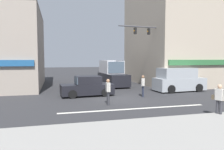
# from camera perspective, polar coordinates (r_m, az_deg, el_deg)

# --- Properties ---
(ground_plane) EXTENTS (120.00, 120.00, 0.00)m
(ground_plane) POSITION_cam_1_polar(r_m,az_deg,el_deg) (16.35, 1.73, -6.12)
(ground_plane) COLOR #2B2B2D
(lane_marking_stripe) EXTENTS (9.00, 0.24, 0.01)m
(lane_marking_stripe) POSITION_cam_1_polar(r_m,az_deg,el_deg) (13.10, 6.11, -8.75)
(lane_marking_stripe) COLOR silver
(lane_marking_stripe) RESTS_ON ground
(sidewalk_curb) EXTENTS (40.00, 5.00, 0.16)m
(sidewalk_curb) POSITION_cam_1_polar(r_m,az_deg,el_deg) (8.77, 18.22, -15.08)
(sidewalk_curb) COLOR gray
(sidewalk_curb) RESTS_ON ground
(building_right_corner) EXTENTS (13.83, 11.97, 11.90)m
(building_right_corner) POSITION_cam_1_polar(r_m,az_deg,el_deg) (29.01, 20.34, 9.96)
(building_right_corner) COLOR tan
(building_right_corner) RESTS_ON ground
(street_tree) EXTENTS (3.19, 3.19, 5.45)m
(street_tree) POSITION_cam_1_polar(r_m,az_deg,el_deg) (23.99, 13.23, 6.29)
(street_tree) COLOR #4C3823
(street_tree) RESTS_ON ground
(utility_pole_near_left) EXTENTS (1.40, 0.22, 7.05)m
(utility_pole_near_left) POSITION_cam_1_polar(r_m,az_deg,el_deg) (19.58, -23.59, 6.04)
(utility_pole_near_left) COLOR brown
(utility_pole_near_left) RESTS_ON ground
(utility_pole_far_right) EXTENTS (1.40, 0.22, 8.91)m
(utility_pole_far_right) POSITION_cam_1_polar(r_m,az_deg,el_deg) (26.80, 13.64, 7.72)
(utility_pole_far_right) COLOR brown
(utility_pole_far_right) RESTS_ON ground
(traffic_light_mast) EXTENTS (4.87, 0.63, 6.20)m
(traffic_light_mast) POSITION_cam_1_polar(r_m,az_deg,el_deg) (21.82, 11.14, 7.43)
(traffic_light_mast) COLOR #47474C
(traffic_light_mast) RESTS_ON ground
(box_truck_waiting_far) EXTENTS (2.44, 5.69, 2.75)m
(box_truck_waiting_far) POSITION_cam_1_polar(r_m,az_deg,el_deg) (23.86, 0.07, 0.22)
(box_truck_waiting_far) COLOR black
(box_truck_waiting_far) RESTS_ON ground
(sedan_approaching_near) EXTENTS (4.21, 2.11, 1.58)m
(sedan_approaching_near) POSITION_cam_1_polar(r_m,az_deg,el_deg) (17.45, -6.49, -3.12)
(sedan_approaching_near) COLOR black
(sedan_approaching_near) RESTS_ON ground
(van_parked_curbside) EXTENTS (4.70, 2.25, 2.11)m
(van_parked_curbside) POSITION_cam_1_polar(r_m,az_deg,el_deg) (20.65, 16.96, -1.30)
(van_parked_curbside) COLOR #999EA3
(van_parked_curbside) RESTS_ON ground
(pedestrian_foreground_with_bag) EXTENTS (0.39, 0.69, 1.67)m
(pedestrian_foreground_with_bag) POSITION_cam_1_polar(r_m,az_deg,el_deg) (12.36, 26.15, -5.49)
(pedestrian_foreground_with_bag) COLOR #333338
(pedestrian_foreground_with_bag) RESTS_ON ground
(pedestrian_mid_crossing) EXTENTS (0.29, 0.67, 1.67)m
(pedestrian_mid_crossing) POSITION_cam_1_polar(r_m,az_deg,el_deg) (13.90, -1.05, -3.99)
(pedestrian_mid_crossing) COLOR #333338
(pedestrian_mid_crossing) RESTS_ON ground
(pedestrian_far_side) EXTENTS (0.32, 0.55, 1.67)m
(pedestrian_far_side) POSITION_cam_1_polar(r_m,az_deg,el_deg) (16.99, 8.09, -2.52)
(pedestrian_far_side) COLOR #232838
(pedestrian_far_side) RESTS_ON ground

